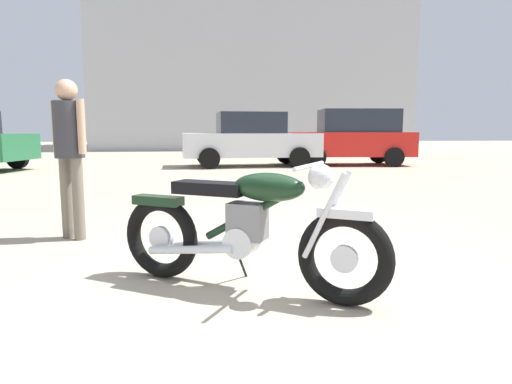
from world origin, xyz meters
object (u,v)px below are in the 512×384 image
(blue_hatchback_right, at_px, (352,137))
(pale_sedan_back, at_px, (250,139))
(vintage_motorcycle, at_px, (247,229))
(bystander, at_px, (69,142))

(blue_hatchback_right, bearing_deg, pale_sedan_back, 7.36)
(vintage_motorcycle, distance_m, bystander, 2.50)
(pale_sedan_back, bearing_deg, vintage_motorcycle, 80.73)
(vintage_motorcycle, bearing_deg, bystander, 163.78)
(vintage_motorcycle, xyz_separation_m, pale_sedan_back, (0.93, 11.04, 0.38))
(vintage_motorcycle, bearing_deg, pale_sedan_back, 114.21)
(vintage_motorcycle, distance_m, blue_hatchback_right, 12.02)
(vintage_motorcycle, distance_m, pale_sedan_back, 11.09)
(bystander, distance_m, blue_hatchback_right, 11.22)
(bystander, height_order, pale_sedan_back, pale_sedan_back)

